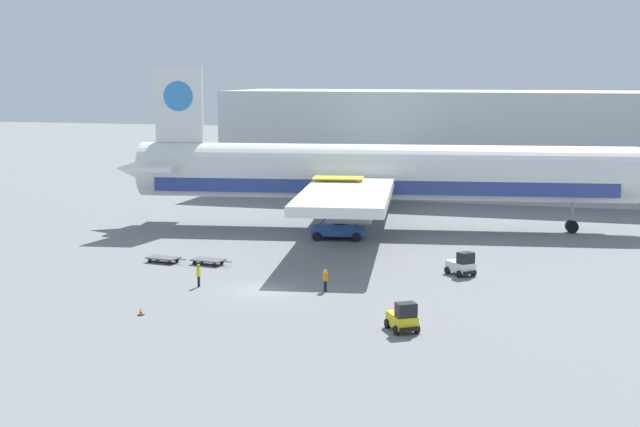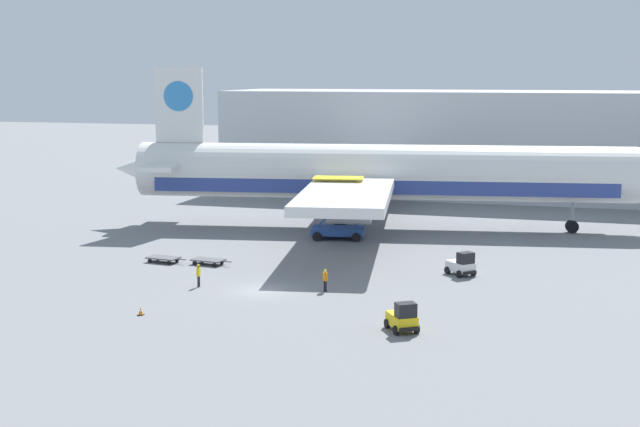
{
  "view_description": "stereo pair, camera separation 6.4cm",
  "coord_description": "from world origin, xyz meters",
  "px_view_note": "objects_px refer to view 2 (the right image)",
  "views": [
    {
      "loc": [
        22.0,
        -62.49,
        16.44
      ],
      "look_at": [
        1.0,
        13.17,
        4.0
      ],
      "focal_mm": 50.0,
      "sensor_mm": 36.0,
      "label": 1
    },
    {
      "loc": [
        22.06,
        -62.47,
        16.44
      ],
      "look_at": [
        1.0,
        13.17,
        4.0
      ],
      "focal_mm": 50.0,
      "sensor_mm": 36.0,
      "label": 2
    }
  ],
  "objects_px": {
    "baggage_tug_mid": "(403,318)",
    "baggage_dolly_lead": "(163,258)",
    "airplane_main": "(375,174)",
    "scissor_lift_loader": "(338,216)",
    "baggage_dolly_second": "(208,260)",
    "traffic_cone_near": "(141,311)",
    "baggage_tug_foreground": "(462,265)",
    "ground_crew_near": "(199,273)",
    "ground_crew_far": "(325,278)"
  },
  "relations": [
    {
      "from": "airplane_main",
      "to": "scissor_lift_loader",
      "type": "bearing_deg",
      "value": -117.4
    },
    {
      "from": "scissor_lift_loader",
      "to": "ground_crew_far",
      "type": "xyz_separation_m",
      "value": [
        4.49,
        -21.44,
        -1.26
      ]
    },
    {
      "from": "scissor_lift_loader",
      "to": "ground_crew_near",
      "type": "xyz_separation_m",
      "value": [
        -5.36,
        -22.62,
        -1.22
      ]
    },
    {
      "from": "ground_crew_near",
      "to": "baggage_dolly_second",
      "type": "bearing_deg",
      "value": 14.22
    },
    {
      "from": "baggage_tug_mid",
      "to": "baggage_dolly_lead",
      "type": "distance_m",
      "value": 28.38
    },
    {
      "from": "airplane_main",
      "to": "baggage_tug_mid",
      "type": "relative_size",
      "value": 20.53
    },
    {
      "from": "baggage_dolly_second",
      "to": "scissor_lift_loader",
      "type": "bearing_deg",
      "value": 70.04
    },
    {
      "from": "airplane_main",
      "to": "baggage_dolly_lead",
      "type": "distance_m",
      "value": 26.53
    },
    {
      "from": "baggage_dolly_lead",
      "to": "baggage_dolly_second",
      "type": "xyz_separation_m",
      "value": [
        4.14,
        0.21,
        0.0
      ]
    },
    {
      "from": "baggage_dolly_second",
      "to": "ground_crew_near",
      "type": "distance_m",
      "value": 8.16
    },
    {
      "from": "baggage_dolly_second",
      "to": "ground_crew_far",
      "type": "relative_size",
      "value": 2.14
    },
    {
      "from": "scissor_lift_loader",
      "to": "traffic_cone_near",
      "type": "xyz_separation_m",
      "value": [
        -5.96,
        -31.23,
        -2.03
      ]
    },
    {
      "from": "airplane_main",
      "to": "scissor_lift_loader",
      "type": "height_order",
      "value": "airplane_main"
    },
    {
      "from": "airplane_main",
      "to": "ground_crew_far",
      "type": "distance_m",
      "value": 28.61
    },
    {
      "from": "scissor_lift_loader",
      "to": "baggage_tug_mid",
      "type": "xyz_separation_m",
      "value": [
        12.05,
        -30.23,
        -1.42
      ]
    },
    {
      "from": "baggage_dolly_lead",
      "to": "traffic_cone_near",
      "type": "xyz_separation_m",
      "value": [
        5.97,
        -16.16,
        -0.12
      ]
    },
    {
      "from": "baggage_dolly_lead",
      "to": "scissor_lift_loader",
      "type": "bearing_deg",
      "value": 59.36
    },
    {
      "from": "ground_crew_near",
      "to": "ground_crew_far",
      "type": "xyz_separation_m",
      "value": [
        9.86,
        1.18,
        -0.04
      ]
    },
    {
      "from": "scissor_lift_loader",
      "to": "baggage_dolly_second",
      "type": "xyz_separation_m",
      "value": [
        -7.8,
        -14.86,
        -1.91
      ]
    },
    {
      "from": "baggage_tug_mid",
      "to": "airplane_main",
      "type": "bearing_deg",
      "value": 162.89
    },
    {
      "from": "ground_crew_far",
      "to": "baggage_tug_mid",
      "type": "bearing_deg",
      "value": 172.82
    },
    {
      "from": "baggage_tug_mid",
      "to": "traffic_cone_near",
      "type": "distance_m",
      "value": 18.05
    },
    {
      "from": "baggage_dolly_lead",
      "to": "ground_crew_near",
      "type": "bearing_deg",
      "value": -41.24
    },
    {
      "from": "baggage_tug_foreground",
      "to": "baggage_dolly_lead",
      "type": "bearing_deg",
      "value": -130.3
    },
    {
      "from": "airplane_main",
      "to": "baggage_tug_foreground",
      "type": "distance_m",
      "value": 23.45
    },
    {
      "from": "baggage_tug_mid",
      "to": "ground_crew_far",
      "type": "bearing_deg",
      "value": -171.29
    },
    {
      "from": "baggage_tug_mid",
      "to": "baggage_dolly_second",
      "type": "height_order",
      "value": "baggage_tug_mid"
    },
    {
      "from": "baggage_tug_foreground",
      "to": "traffic_cone_near",
      "type": "xyz_separation_m",
      "value": [
        -19.8,
        -18.12,
        -0.6
      ]
    },
    {
      "from": "baggage_dolly_lead",
      "to": "traffic_cone_near",
      "type": "bearing_deg",
      "value": -62.0
    },
    {
      "from": "baggage_tug_mid",
      "to": "ground_crew_near",
      "type": "bearing_deg",
      "value": -145.58
    },
    {
      "from": "baggage_dolly_lead",
      "to": "traffic_cone_near",
      "type": "relative_size",
      "value": 6.74
    },
    {
      "from": "airplane_main",
      "to": "baggage_dolly_second",
      "type": "bearing_deg",
      "value": -123.72
    },
    {
      "from": "traffic_cone_near",
      "to": "baggage_tug_mid",
      "type": "bearing_deg",
      "value": 3.17
    },
    {
      "from": "scissor_lift_loader",
      "to": "airplane_main",
      "type": "bearing_deg",
      "value": 62.6
    },
    {
      "from": "baggage_tug_foreground",
      "to": "baggage_dolly_second",
      "type": "height_order",
      "value": "baggage_tug_foreground"
    },
    {
      "from": "baggage_tug_mid",
      "to": "baggage_dolly_second",
      "type": "bearing_deg",
      "value": -159.72
    },
    {
      "from": "baggage_dolly_second",
      "to": "airplane_main",
      "type": "bearing_deg",
      "value": 72.68
    },
    {
      "from": "ground_crew_far",
      "to": "traffic_cone_near",
      "type": "xyz_separation_m",
      "value": [
        -10.45,
        -9.79,
        -0.76
      ]
    },
    {
      "from": "baggage_tug_foreground",
      "to": "airplane_main",
      "type": "bearing_deg",
      "value": 165.67
    },
    {
      "from": "baggage_dolly_second",
      "to": "traffic_cone_near",
      "type": "distance_m",
      "value": 16.47
    },
    {
      "from": "baggage_tug_foreground",
      "to": "baggage_tug_mid",
      "type": "height_order",
      "value": "same"
    },
    {
      "from": "airplane_main",
      "to": "scissor_lift_loader",
      "type": "xyz_separation_m",
      "value": [
        -2.26,
        -6.67,
        -3.54
      ]
    },
    {
      "from": "ground_crew_near",
      "to": "ground_crew_far",
      "type": "height_order",
      "value": "ground_crew_near"
    },
    {
      "from": "baggage_tug_mid",
      "to": "ground_crew_near",
      "type": "height_order",
      "value": "baggage_tug_mid"
    },
    {
      "from": "baggage_tug_mid",
      "to": "ground_crew_far",
      "type": "height_order",
      "value": "baggage_tug_mid"
    },
    {
      "from": "baggage_tug_foreground",
      "to": "ground_crew_near",
      "type": "xyz_separation_m",
      "value": [
        -19.2,
        -9.51,
        0.2
      ]
    },
    {
      "from": "airplane_main",
      "to": "ground_crew_near",
      "type": "xyz_separation_m",
      "value": [
        -7.62,
        -29.29,
        -4.76
      ]
    },
    {
      "from": "ground_crew_far",
      "to": "traffic_cone_near",
      "type": "height_order",
      "value": "ground_crew_far"
    },
    {
      "from": "baggage_dolly_lead",
      "to": "ground_crew_far",
      "type": "distance_m",
      "value": 17.63
    },
    {
      "from": "baggage_dolly_lead",
      "to": "baggage_dolly_second",
      "type": "bearing_deg",
      "value": 10.69
    }
  ]
}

